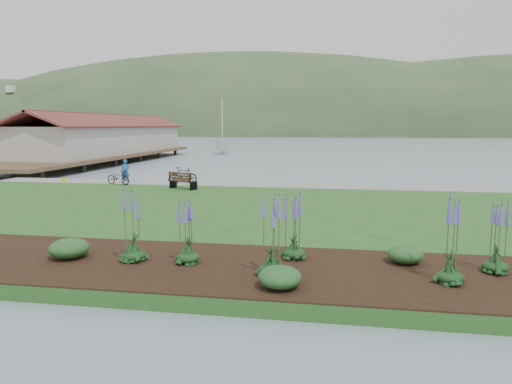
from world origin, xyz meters
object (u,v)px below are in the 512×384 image
park_bench (182,180)px  bicycle_a (118,177)px  person (125,169)px  sailboat (223,154)px

park_bench → bicycle_a: park_bench is taller
park_bench → person: 4.75m
person → sailboat: 37.41m
park_bench → person: size_ratio=0.99×
park_bench → bicycle_a: bearing=-170.9°
park_bench → sailboat: (-7.07, 39.08, -0.92)m
person → bicycle_a: bearing=-119.8°
bicycle_a → sailboat: sailboat is taller
person → bicycle_a: (-0.26, -0.49, -0.46)m
park_bench → sailboat: sailboat is taller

